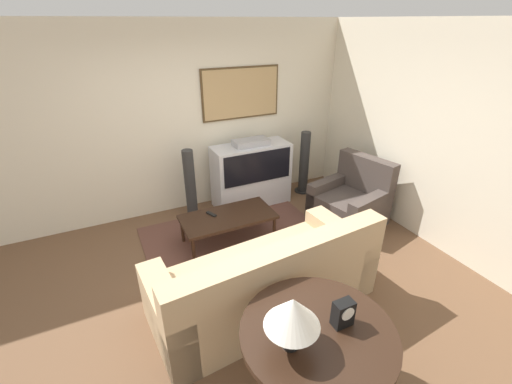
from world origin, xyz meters
name	(u,v)px	position (x,y,z in m)	size (l,w,h in m)	color
ground_plane	(242,288)	(0.00, 0.00, 0.00)	(12.00, 12.00, 0.00)	brown
wall_back	(182,122)	(0.02, 2.13, 1.36)	(12.00, 0.10, 2.70)	beige
wall_right	(435,139)	(2.63, 0.00, 1.35)	(0.06, 12.00, 2.70)	beige
area_rug	(237,240)	(0.31, 0.86, 0.01)	(2.36, 1.74, 0.01)	brown
tv	(251,174)	(0.93, 1.74, 0.50)	(1.19, 0.49, 1.07)	silver
couch	(267,282)	(0.12, -0.36, 0.33)	(2.31, 1.13, 0.94)	tan
armchair	(351,202)	(2.01, 0.64, 0.30)	(1.02, 1.05, 0.93)	#473D38
coffee_table	(228,218)	(0.20, 0.89, 0.37)	(1.20, 0.60, 0.40)	black
console_table	(318,338)	(-0.01, -1.38, 0.68)	(1.10, 1.10, 0.75)	black
table_lamp	(293,313)	(-0.25, -1.40, 1.05)	(0.36, 0.36, 0.41)	black
mantel_clock	(343,313)	(0.17, -1.40, 0.85)	(0.14, 0.10, 0.20)	black
remote	(211,214)	(0.02, 1.00, 0.41)	(0.10, 0.16, 0.02)	black
speaker_tower_left	(190,186)	(-0.04, 1.74, 0.50)	(0.27, 0.27, 1.06)	black
speaker_tower_right	(304,164)	(1.91, 1.74, 0.50)	(0.27, 0.27, 1.06)	black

